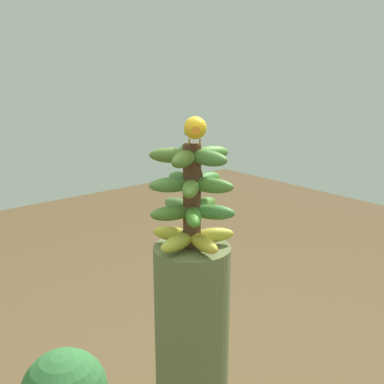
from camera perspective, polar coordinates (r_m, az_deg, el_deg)
banana_bunch at (r=1.31m, az=0.02°, el=-0.62°), size 0.26×0.26×0.31m
perched_bird at (r=1.25m, az=0.37°, el=7.86°), size 0.18×0.15×0.08m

